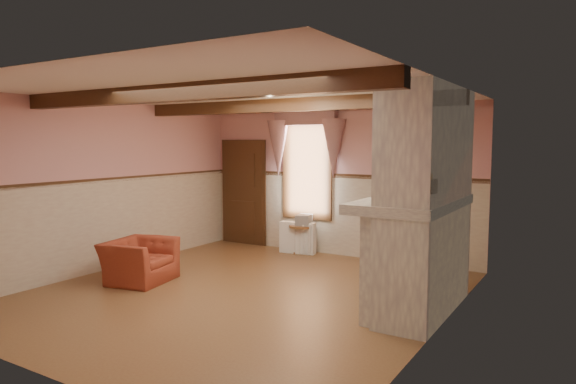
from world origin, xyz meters
The scene contains 26 objects.
floor centered at (0.00, 0.00, 0.00)m, with size 5.50×6.00×0.01m, color brown.
ceiling centered at (0.00, 0.00, 2.80)m, with size 5.50×6.00×0.01m, color silver.
wall_back centered at (0.00, 3.00, 1.40)m, with size 5.50×0.02×2.80m, color #C6898B.
wall_front centered at (0.00, -3.00, 1.40)m, with size 5.50×0.02×2.80m, color #C6898B.
wall_left centered at (-2.75, 0.00, 1.40)m, with size 0.02×6.00×2.80m, color #C6898B.
wall_right centered at (2.75, 0.00, 1.40)m, with size 0.02×6.00×2.80m, color #C6898B.
wainscot centered at (0.00, 0.00, 0.75)m, with size 5.50×6.00×1.50m, color beige, non-canonical shape.
chair_rail centered at (0.00, 0.00, 1.50)m, with size 5.50×6.00×0.08m, color black, non-canonical shape.
firebox centered at (2.00, 0.60, 0.45)m, with size 0.20×0.95×0.90m, color black.
armchair centered at (-1.70, -0.30, 0.32)m, with size 0.98×0.86×0.64m, color maroon.
side_table centered at (-0.57, 2.70, 0.28)m, with size 0.48×0.48×0.55m, color brown.
book_stack centered at (-0.53, 2.73, 0.65)m, with size 0.26×0.32×0.20m, color #B7AD8C.
radiator centered at (-0.65, 2.70, 0.30)m, with size 0.70×0.18×0.60m, color white.
bowl centered at (2.24, 0.83, 1.46)m, with size 0.34×0.34×0.08m, color brown.
mantel_clock centered at (2.24, 1.37, 1.52)m, with size 0.14×0.24×0.20m, color black.
oil_lamp centered at (2.24, 1.28, 1.56)m, with size 0.11×0.11×0.28m, color #BB8934.
candle_red centered at (2.24, -0.01, 1.50)m, with size 0.06×0.06×0.16m, color #B21521.
jar_yellow centered at (2.24, 0.28, 1.48)m, with size 0.06×0.06×0.12m, color gold.
fireplace centered at (2.42, 0.60, 1.40)m, with size 0.85×2.00×2.80m, color gray.
mantel centered at (2.24, 0.60, 1.36)m, with size 1.05×2.05×0.12m, color gray.
overmantel_mirror centered at (2.06, 0.60, 1.97)m, with size 0.06×1.44×1.04m, color silver.
door centered at (-2.10, 2.94, 1.05)m, with size 1.10×0.10×2.10m, color black.
window centered at (-0.60, 2.97, 1.65)m, with size 1.06×0.08×2.02m, color white.
window_drapes centered at (-0.60, 2.88, 2.25)m, with size 1.30×0.14×1.40m, color gray.
ceiling_beam_front centered at (0.00, -1.20, 2.70)m, with size 5.50×0.18×0.20m, color black.
ceiling_beam_back centered at (0.00, 1.20, 2.70)m, with size 5.50×0.18×0.20m, color black.
Camera 1 is at (4.25, -5.68, 2.13)m, focal length 32.00 mm.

